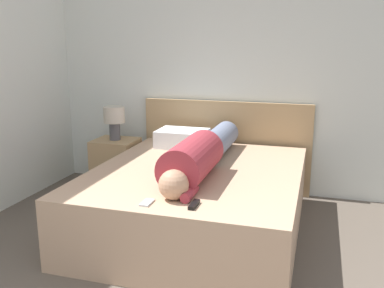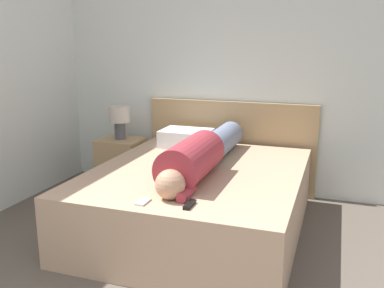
{
  "view_description": "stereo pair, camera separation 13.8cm",
  "coord_description": "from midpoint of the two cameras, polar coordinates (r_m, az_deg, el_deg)",
  "views": [
    {
      "loc": [
        0.85,
        -0.58,
        1.57
      ],
      "look_at": [
        -0.09,
        2.55,
        0.79
      ],
      "focal_mm": 40.0,
      "sensor_mm": 36.0,
      "label": 1
    },
    {
      "loc": [
        0.98,
        -0.53,
        1.57
      ],
      "look_at": [
        -0.09,
        2.55,
        0.79
      ],
      "focal_mm": 40.0,
      "sensor_mm": 36.0,
      "label": 2
    }
  ],
  "objects": [
    {
      "name": "wall_back",
      "position": [
        4.52,
        7.5,
        9.92
      ],
      "size": [
        5.17,
        0.06,
        2.6
      ],
      "color": "silver",
      "rests_on": "ground_plane"
    },
    {
      "name": "bed",
      "position": [
        3.65,
        1.87,
        -7.43
      ],
      "size": [
        1.68,
        2.01,
        0.54
      ],
      "color": "tan",
      "rests_on": "ground_plane"
    },
    {
      "name": "headboard",
      "position": [
        4.59,
        5.94,
        -0.32
      ],
      "size": [
        1.8,
        0.04,
        0.96
      ],
      "color": "tan",
      "rests_on": "ground_plane"
    },
    {
      "name": "nightstand",
      "position": [
        4.7,
        -8.58,
        -2.64
      ],
      "size": [
        0.44,
        0.4,
        0.56
      ],
      "color": "tan",
      "rests_on": "ground_plane"
    },
    {
      "name": "table_lamp",
      "position": [
        4.59,
        -8.8,
        3.46
      ],
      "size": [
        0.22,
        0.22,
        0.36
      ],
      "color": "#4C4C51",
      "rests_on": "nightstand"
    },
    {
      "name": "person_lying",
      "position": [
        3.49,
        2.5,
        -1.32
      ],
      "size": [
        0.32,
        1.78,
        0.32
      ],
      "color": "tan",
      "rests_on": "bed"
    },
    {
      "name": "pillow_near_headboard",
      "position": [
        4.32,
        0.14,
        0.79
      ],
      "size": [
        0.49,
        0.37,
        0.17
      ],
      "color": "white",
      "rests_on": "bed"
    },
    {
      "name": "tv_remote",
      "position": [
        2.78,
        1.1,
        -8.09
      ],
      "size": [
        0.04,
        0.15,
        0.02
      ],
      "color": "black",
      "rests_on": "bed"
    },
    {
      "name": "cell_phone",
      "position": [
        2.85,
        -5.14,
        -7.7
      ],
      "size": [
        0.06,
        0.13,
        0.01
      ],
      "color": "#B2B7BC",
      "rests_on": "bed"
    }
  ]
}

